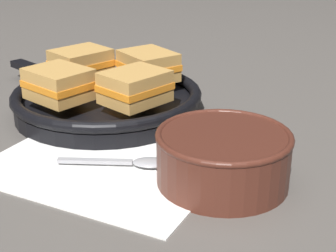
# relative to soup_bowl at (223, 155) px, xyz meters

# --- Properties ---
(ground_plane) EXTENTS (4.00, 4.00, 0.00)m
(ground_plane) POSITION_rel_soup_bowl_xyz_m (-0.11, 0.06, -0.04)
(ground_plane) COLOR #56514C
(napkin) EXTENTS (0.30, 0.26, 0.00)m
(napkin) POSITION_rel_soup_bowl_xyz_m (-0.15, -0.00, -0.04)
(napkin) COLOR white
(napkin) RESTS_ON ground_plane
(soup_bowl) EXTENTS (0.16, 0.16, 0.07)m
(soup_bowl) POSITION_rel_soup_bowl_xyz_m (0.00, 0.00, 0.00)
(soup_bowl) COLOR #4C2319
(soup_bowl) RESTS_ON ground_plane
(spoon) EXTENTS (0.14, 0.06, 0.01)m
(spoon) POSITION_rel_soup_bowl_xyz_m (-0.11, -0.01, -0.03)
(spoon) COLOR #9E9EA3
(spoon) RESTS_ON napkin
(skillet) EXTENTS (0.41, 0.30, 0.04)m
(skillet) POSITION_rel_soup_bowl_xyz_m (-0.24, 0.15, -0.02)
(skillet) COLOR black
(skillet) RESTS_ON ground_plane
(sandwich_near_left) EXTENTS (0.11, 0.10, 0.05)m
(sandwich_near_left) POSITION_rel_soup_bowl_xyz_m (-0.28, 0.08, 0.03)
(sandwich_near_left) COLOR #C18E47
(sandwich_near_left) RESTS_ON skillet
(sandwich_near_right) EXTENTS (0.10, 0.11, 0.05)m
(sandwich_near_right) POSITION_rel_soup_bowl_xyz_m (-0.17, 0.11, 0.03)
(sandwich_near_right) COLOR #C18E47
(sandwich_near_right) RESTS_ON skillet
(sandwich_far_left) EXTENTS (0.12, 0.11, 0.05)m
(sandwich_far_left) POSITION_rel_soup_bowl_xyz_m (-0.20, 0.22, 0.03)
(sandwich_far_left) COLOR #C18E47
(sandwich_far_left) RESTS_ON skillet
(sandwich_far_right) EXTENTS (0.10, 0.11, 0.05)m
(sandwich_far_right) POSITION_rel_soup_bowl_xyz_m (-0.31, 0.19, 0.03)
(sandwich_far_right) COLOR #C18E47
(sandwich_far_right) RESTS_ON skillet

